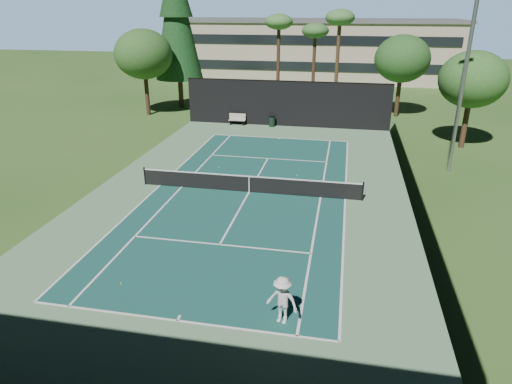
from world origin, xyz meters
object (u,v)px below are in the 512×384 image
(player, at_px, (282,300))
(park_bench, at_px, (237,119))
(tennis_ball_b, at_px, (186,179))
(trash_bin, at_px, (272,121))
(tennis_ball_d, at_px, (219,167))
(tennis_ball_c, at_px, (297,175))
(tennis_net, at_px, (249,183))
(tennis_ball_a, at_px, (121,283))

(player, xyz_separation_m, park_bench, (-7.93, 26.85, -0.33))
(tennis_ball_b, distance_m, trash_bin, 14.57)
(tennis_ball_d, distance_m, park_bench, 11.89)
(tennis_ball_c, distance_m, tennis_ball_d, 5.33)
(tennis_ball_c, relative_size, tennis_ball_d, 1.05)
(tennis_net, relative_size, tennis_ball_d, 180.98)
(tennis_ball_a, distance_m, tennis_ball_d, 14.03)
(player, xyz_separation_m, tennis_ball_d, (-6.39, 15.07, -0.84))
(player, bearing_deg, tennis_ball_c, 111.08)
(tennis_net, bearing_deg, park_bench, 105.75)
(tennis_ball_c, distance_m, trash_bin, 12.82)
(tennis_net, relative_size, park_bench, 8.60)
(tennis_net, distance_m, trash_bin, 15.61)
(tennis_net, bearing_deg, tennis_ball_c, 53.51)
(trash_bin, bearing_deg, tennis_ball_c, -73.51)
(tennis_net, relative_size, tennis_ball_c, 172.44)
(trash_bin, bearing_deg, player, -79.99)
(tennis_ball_a, relative_size, tennis_ball_b, 0.96)
(player, xyz_separation_m, tennis_ball_b, (-7.85, 12.56, -0.84))
(tennis_ball_d, relative_size, trash_bin, 0.08)
(player, xyz_separation_m, trash_bin, (-4.73, 26.79, -0.40))
(tennis_ball_b, bearing_deg, trash_bin, 77.62)
(tennis_net, height_order, trash_bin, tennis_net)
(player, relative_size, tennis_ball_d, 24.60)
(tennis_ball_d, bearing_deg, tennis_ball_b, -120.28)
(tennis_ball_a, relative_size, park_bench, 0.05)
(tennis_ball_a, xyz_separation_m, trash_bin, (1.71, 25.74, 0.44))
(tennis_net, relative_size, player, 7.36)
(tennis_ball_b, xyz_separation_m, trash_bin, (3.12, 14.23, 0.44))
(tennis_net, bearing_deg, tennis_ball_b, 162.81)
(tennis_ball_c, height_order, trash_bin, trash_bin)
(tennis_ball_a, distance_m, park_bench, 25.86)
(tennis_net, bearing_deg, player, -72.59)
(tennis_ball_c, xyz_separation_m, trash_bin, (-3.64, 12.29, 0.44))
(tennis_ball_b, distance_m, park_bench, 14.30)
(tennis_ball_b, bearing_deg, player, -57.99)
(tennis_ball_a, bearing_deg, park_bench, 93.30)
(tennis_ball_c, bearing_deg, tennis_ball_a, -111.66)
(player, relative_size, tennis_ball_b, 23.21)
(tennis_net, distance_m, tennis_ball_d, 4.83)
(player, distance_m, tennis_ball_d, 16.39)
(tennis_ball_d, xyz_separation_m, trash_bin, (1.66, 11.72, 0.44))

